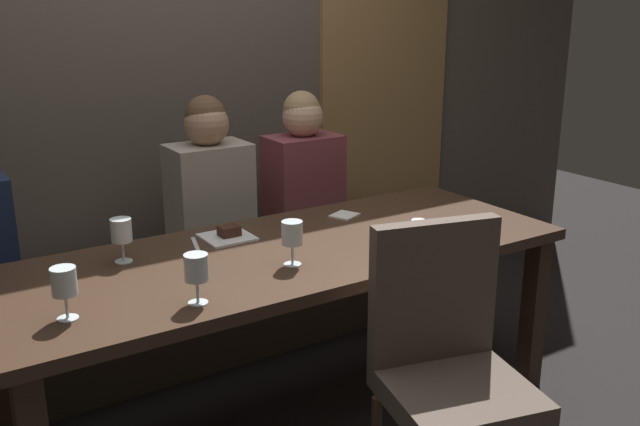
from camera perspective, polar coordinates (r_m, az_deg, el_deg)
ground at (r=3.08m, az=-2.48°, el=-15.91°), size 9.00×9.00×0.00m
back_wall_tiled at (r=3.70m, az=-12.71°, el=13.87°), size 6.00×0.12×3.00m
arched_door at (r=4.31m, az=5.19°, el=12.78°), size 0.90×0.05×2.55m
dining_table at (r=2.78m, az=-2.65°, el=-4.55°), size 2.20×0.84×0.74m
banquette_bench at (r=3.52m, az=-8.37°, el=-7.43°), size 2.50×0.44×0.45m
chair_near_side at (r=2.39m, az=10.05°, el=-11.08°), size 0.53×0.53×0.98m
diner_bearded at (r=3.32m, az=-8.73°, el=2.01°), size 0.36×0.24×0.80m
diner_far_end at (r=3.58m, az=-1.36°, el=3.15°), size 0.36×0.24×0.78m
wine_glass_end_right at (r=2.68m, az=-15.50°, el=-1.42°), size 0.08×0.08×0.16m
wine_glass_center_front at (r=2.26m, az=-19.64°, el=-5.33°), size 0.08×0.08×0.16m
wine_glass_near_left at (r=2.27m, az=-9.78°, el=-4.48°), size 0.08×0.08×0.16m
wine_glass_far_right at (r=2.55m, az=-2.22°, el=-1.77°), size 0.08×0.08×0.16m
espresso_cup at (r=2.92m, az=7.81°, el=-1.26°), size 0.12×0.12×0.06m
dessert_plate at (r=2.89m, az=-7.32°, el=-1.74°), size 0.19×0.19×0.05m
fork_on_table at (r=2.83m, az=-9.85°, el=-2.49°), size 0.06×0.17×0.01m
folded_napkin at (r=3.15m, az=1.95°, el=-0.19°), size 0.14×0.14×0.01m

